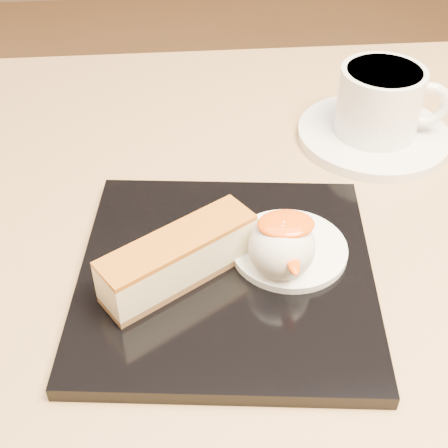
{
  "coord_description": "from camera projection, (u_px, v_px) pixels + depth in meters",
  "views": [
    {
      "loc": [
        -0.05,
        -0.33,
        1.06
      ],
      "look_at": [
        -0.02,
        0.02,
        0.76
      ],
      "focal_mm": 50.0,
      "sensor_mm": 36.0,
      "label": 1
    }
  ],
  "objects": [
    {
      "name": "table",
      "position": [
        244.0,
        397.0,
        0.58
      ],
      "size": [
        0.8,
        0.8,
        0.72
      ],
      "color": "black",
      "rests_on": "ground"
    },
    {
      "name": "dessert_plate",
      "position": [
        226.0,
        275.0,
        0.47
      ],
      "size": [
        0.24,
        0.24,
        0.01
      ],
      "primitive_type": "cube",
      "rotation": [
        0.0,
        0.0,
        -0.11
      ],
      "color": "black",
      "rests_on": "table"
    },
    {
      "name": "cheesecake",
      "position": [
        179.0,
        258.0,
        0.45
      ],
      "size": [
        0.12,
        0.09,
        0.04
      ],
      "rotation": [
        0.0,
        0.0,
        0.58
      ],
      "color": "brown",
      "rests_on": "dessert_plate"
    },
    {
      "name": "cream_smear",
      "position": [
        289.0,
        249.0,
        0.48
      ],
      "size": [
        0.09,
        0.09,
        0.01
      ],
      "primitive_type": "cylinder",
      "color": "white",
      "rests_on": "dessert_plate"
    },
    {
      "name": "ice_cream_scoop",
      "position": [
        282.0,
        247.0,
        0.45
      ],
      "size": [
        0.05,
        0.05,
        0.05
      ],
      "primitive_type": "sphere",
      "color": "white",
      "rests_on": "cream_smear"
    },
    {
      "name": "mango_sauce",
      "position": [
        286.0,
        224.0,
        0.44
      ],
      "size": [
        0.04,
        0.03,
        0.01
      ],
      "primitive_type": "ellipsoid",
      "color": "#FF5008",
      "rests_on": "ice_cream_scoop"
    },
    {
      "name": "mint_sprig",
      "position": [
        248.0,
        226.0,
        0.5
      ],
      "size": [
        0.04,
        0.03,
        0.0
      ],
      "color": "#2E8E3F",
      "rests_on": "cream_smear"
    },
    {
      "name": "saucer",
      "position": [
        373.0,
        135.0,
        0.62
      ],
      "size": [
        0.15,
        0.15,
        0.01
      ],
      "primitive_type": "cylinder",
      "color": "white",
      "rests_on": "table"
    },
    {
      "name": "coffee_cup",
      "position": [
        382.0,
        100.0,
        0.6
      ],
      "size": [
        0.11,
        0.08,
        0.07
      ],
      "rotation": [
        0.0,
        0.0,
        -0.21
      ],
      "color": "white",
      "rests_on": "saucer"
    }
  ]
}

